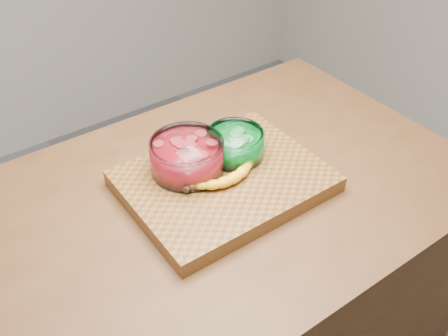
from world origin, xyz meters
TOP-DOWN VIEW (x-y plane):
  - counter at (0.00, 0.00)m, footprint 1.20×0.80m
  - cutting_board at (0.00, 0.00)m, footprint 0.45×0.35m
  - bowl_red at (-0.06, 0.06)m, footprint 0.17×0.17m
  - bowl_green at (0.06, 0.05)m, footprint 0.14×0.14m
  - banana at (-0.00, -0.01)m, footprint 0.23×0.11m

SIDE VIEW (x-z plane):
  - counter at x=0.00m, z-range 0.00..0.90m
  - cutting_board at x=0.00m, z-range 0.90..0.94m
  - banana at x=0.00m, z-range 0.94..0.97m
  - bowl_green at x=0.06m, z-range 0.94..1.01m
  - bowl_red at x=-0.06m, z-range 0.94..1.02m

